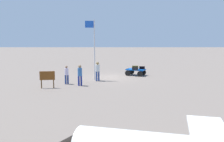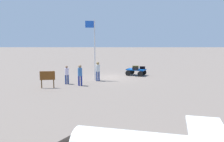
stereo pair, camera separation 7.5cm
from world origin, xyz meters
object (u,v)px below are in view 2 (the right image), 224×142
object	(u,v)px
luggage_cart	(136,71)
worker_supervisor	(67,74)
worker_lead	(80,73)
suitcase_maroon	(135,68)
flagpole	(94,45)
worker_trailing	(98,70)
signboard	(47,77)
suitcase_dark	(142,68)
suitcase_navy	(135,68)

from	to	relation	value
luggage_cart	worker_supervisor	bearing A→B (deg)	36.30
luggage_cart	worker_lead	xyz separation A→B (m)	(4.88, 5.09, 0.52)
suitcase_maroon	worker_supervisor	xyz separation A→B (m)	(5.97, 4.02, 0.03)
worker_supervisor	flagpole	xyz separation A→B (m)	(-2.08, -1.86, 2.25)
luggage_cart	flagpole	size ratio (longest dim) A/B	0.40
worker_trailing	worker_supervisor	bearing A→B (deg)	29.52
suitcase_maroon	worker_trailing	size ratio (longest dim) A/B	0.34
worker_trailing	signboard	size ratio (longest dim) A/B	1.30
worker_lead	signboard	bearing A→B (deg)	21.88
signboard	luggage_cart	bearing A→B (deg)	-140.09
worker_supervisor	worker_trailing	bearing A→B (deg)	-150.48
suitcase_dark	flagpole	size ratio (longest dim) A/B	0.11
worker_trailing	flagpole	size ratio (longest dim) A/B	0.32
suitcase_maroon	flagpole	xyz separation A→B (m)	(3.89, 2.16, 2.29)
worker_trailing	signboard	distance (m)	4.69
suitcase_maroon	signboard	world-z (taller)	signboard
suitcase_navy	flagpole	distance (m)	4.99
luggage_cart	signboard	bearing A→B (deg)	39.91
luggage_cart	worker_lead	distance (m)	7.07
suitcase_maroon	suitcase_dark	bearing A→B (deg)	-151.80
suitcase_dark	worker_lead	world-z (taller)	worker_lead
suitcase_navy	flagpole	bearing A→B (deg)	28.25
suitcase_dark	signboard	xyz separation A→B (m)	(7.86, 6.00, 0.09)
worker_lead	signboard	xyz separation A→B (m)	(2.34, 0.94, -0.12)
worker_trailing	worker_supervisor	size ratio (longest dim) A/B	1.11
suitcase_dark	worker_supervisor	size ratio (longest dim) A/B	0.37
suitcase_maroon	signboard	distance (m)	9.08
worker_lead	worker_trailing	world-z (taller)	worker_trailing
luggage_cart	suitcase_maroon	size ratio (longest dim) A/B	3.74
suitcase_maroon	suitcase_navy	size ratio (longest dim) A/B	0.90
luggage_cart	worker_trailing	xyz separation A→B (m)	(3.59, 3.05, 0.55)
suitcase_maroon	suitcase_navy	bearing A→B (deg)	82.39
worker_lead	signboard	size ratio (longest dim) A/B	1.29
suitcase_navy	worker_trailing	xyz separation A→B (m)	(3.50, 2.55, 0.24)
worker_lead	worker_supervisor	distance (m)	1.35
luggage_cart	worker_lead	size ratio (longest dim) A/B	1.29
flagpole	worker_lead	bearing A→B (deg)	70.11
worker_supervisor	signboard	xyz separation A→B (m)	(1.16, 1.59, 0.01)
suitcase_maroon	worker_supervisor	world-z (taller)	worker_supervisor
suitcase_navy	worker_trailing	size ratio (longest dim) A/B	0.38
suitcase_navy	worker_supervisor	bearing A→B (deg)	33.49
luggage_cart	suitcase_maroon	world-z (taller)	suitcase_maroon
suitcase_navy	worker_supervisor	distance (m)	7.15
worker_lead	luggage_cart	bearing A→B (deg)	-133.74
flagpole	suitcase_dark	bearing A→B (deg)	-151.05
worker_lead	worker_supervisor	xyz separation A→B (m)	(1.17, -0.65, -0.12)
worker_lead	worker_supervisor	bearing A→B (deg)	-28.99
suitcase_navy	worker_supervisor	world-z (taller)	worker_supervisor
luggage_cart	flagpole	bearing A→B (deg)	33.07
suitcase_maroon	worker_lead	distance (m)	6.70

